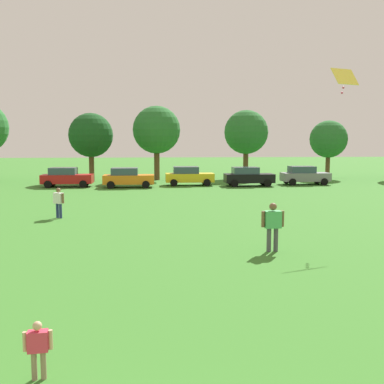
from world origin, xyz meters
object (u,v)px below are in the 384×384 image
(child_kite_flyer, at_px, (38,345))
(tree_center_left, at_px, (157,130))
(tree_left, at_px, (91,135))
(tree_right, at_px, (329,139))
(parked_car_black_3, at_px, (248,176))
(adult_bystander, at_px, (273,223))
(parked_car_gray_4, at_px, (304,175))
(kite, at_px, (345,78))
(parked_car_red_0, at_px, (66,177))
(parked_car_orange_1, at_px, (128,177))
(parked_car_yellow_2, at_px, (189,176))
(bystander_midfield, at_px, (59,200))
(tree_center_right, at_px, (246,132))

(child_kite_flyer, bearing_deg, tree_center_left, 80.50)
(tree_left, relative_size, tree_right, 1.09)
(parked_car_black_3, distance_m, tree_left, 15.93)
(adult_bystander, distance_m, parked_car_black_3, 23.67)
(parked_car_gray_4, relative_size, tree_center_left, 0.57)
(parked_car_black_3, bearing_deg, child_kite_flyer, -108.10)
(kite, relative_size, parked_car_gray_4, 0.30)
(child_kite_flyer, height_order, parked_car_black_3, parked_car_black_3)
(parked_car_gray_4, bearing_deg, kite, -105.10)
(parked_car_red_0, bearing_deg, adult_bystander, -63.95)
(parked_car_gray_4, bearing_deg, parked_car_black_3, -170.41)
(tree_left, bearing_deg, parked_car_orange_1, -57.75)
(parked_car_yellow_2, bearing_deg, child_kite_flyer, -98.86)
(tree_right, bearing_deg, adult_bystander, -115.09)
(bystander_midfield, bearing_deg, child_kite_flyer, 136.74)
(bystander_midfield, relative_size, parked_car_orange_1, 0.36)
(tree_center_right, bearing_deg, adult_bystander, -100.20)
(tree_center_left, bearing_deg, parked_car_orange_1, -108.98)
(adult_bystander, bearing_deg, tree_center_left, 94.30)
(parked_car_gray_4, distance_m, tree_right, 8.85)
(parked_car_orange_1, xyz_separation_m, parked_car_black_3, (10.52, 0.32, 0.00))
(tree_right, bearing_deg, parked_car_black_3, -143.74)
(adult_bystander, relative_size, parked_car_black_3, 0.40)
(child_kite_flyer, xyz_separation_m, kite, (10.12, 11.72, 6.02))
(parked_car_red_0, distance_m, parked_car_orange_1, 5.41)
(tree_left, relative_size, tree_center_left, 0.89)
(child_kite_flyer, xyz_separation_m, parked_car_gray_4, (15.66, 32.25, 0.27))
(bystander_midfield, relative_size, tree_center_left, 0.21)
(adult_bystander, bearing_deg, tree_right, 62.07)
(bystander_midfield, xyz_separation_m, tree_left, (-1.21, 21.33, 3.60))
(kite, distance_m, parked_car_black_3, 20.45)
(adult_bystander, distance_m, tree_center_left, 30.90)
(parked_car_gray_4, relative_size, tree_right, 0.70)
(kite, height_order, tree_center_left, tree_center_left)
(parked_car_red_0, bearing_deg, tree_left, 74.19)
(adult_bystander, relative_size, tree_center_right, 0.24)
(parked_car_gray_4, relative_size, tree_center_right, 0.59)
(child_kite_flyer, height_order, parked_car_gray_4, parked_car_gray_4)
(parked_car_red_0, relative_size, tree_center_left, 0.57)
(child_kite_flyer, relative_size, tree_center_right, 0.14)
(child_kite_flyer, height_order, bystander_midfield, bystander_midfield)
(parked_car_orange_1, xyz_separation_m, tree_right, (20.80, 7.86, 3.30))
(parked_car_yellow_2, distance_m, tree_left, 10.95)
(child_kite_flyer, bearing_deg, kite, 43.06)
(kite, xyz_separation_m, tree_left, (-14.26, 25.41, -2.08))
(bystander_midfield, distance_m, parked_car_orange_1, 15.45)
(tree_center_left, bearing_deg, tree_right, 1.41)
(tree_center_left, bearing_deg, bystander_midfield, -102.93)
(parked_car_black_3, height_order, parked_car_gray_4, same)
(bystander_midfield, xyz_separation_m, parked_car_gray_4, (18.59, 16.46, -0.06))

